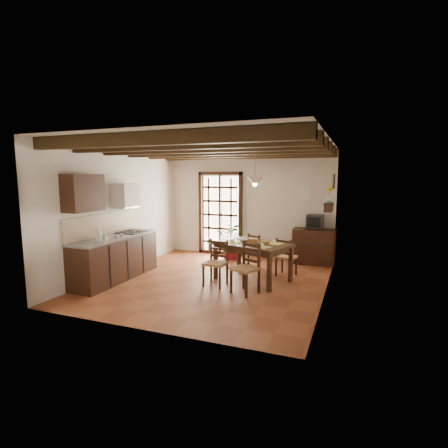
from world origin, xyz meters
The scene contains 25 objects.
ground_plane centered at (0.00, 0.00, 0.00)m, with size 5.00×5.00×0.00m, color brown.
room_shell centered at (0.00, 0.00, 1.82)m, with size 4.52×5.02×2.81m.
ceiling_beams centered at (0.00, 0.00, 2.69)m, with size 4.50×4.34×0.20m.
french_door centered at (-0.80, 2.45, 1.18)m, with size 1.26×0.11×2.32m.
kitchen_counter centered at (-1.96, -0.60, 0.47)m, with size 0.64×2.25×1.38m.
upper_cabinet centered at (-2.08, -1.30, 1.85)m, with size 0.35×0.80×0.70m, color black.
range_hood centered at (-2.05, -0.05, 1.73)m, with size 0.38×0.60×0.54m.
counter_items centered at (-1.95, -0.51, 0.96)m, with size 0.50×1.43×0.25m.
dining_table centered at (0.76, 0.35, 0.69)m, with size 1.68×1.36×0.79m.
chair_near_left centered at (0.17, -0.24, 0.28)m, with size 0.45×0.43×0.91m.
chair_near_right centered at (0.87, -0.47, 0.30)m, with size 0.56×0.55×0.94m.
chair_far_left centered at (0.65, 1.18, 0.27)m, with size 0.53×0.52×0.86m.
chair_far_right centered at (1.34, 0.94, 0.26)m, with size 0.46×0.45×0.84m.
table_setting centered at (0.76, 0.35, 0.86)m, with size 1.06×0.71×0.10m.
table_bowl centered at (0.53, 0.48, 0.82)m, with size 0.22×0.22×0.05m, color white.
sideboard centered at (1.78, 2.23, 0.44)m, with size 1.03×0.46×0.87m, color black.
crt_tv centered at (1.78, 2.22, 1.06)m, with size 0.40×0.38×0.33m.
fuse_box centered at (1.50, 2.48, 1.75)m, with size 0.25×0.03×0.32m, color white.
plant_pot centered at (-0.33, 1.98, 0.11)m, with size 0.37×0.37×0.23m, color maroon.
potted_plant centered at (-0.33, 1.98, 0.57)m, with size 1.80×1.55×2.01m, color #144C19.
wall_shelf centered at (2.14, 1.60, 1.51)m, with size 0.20×0.42×0.20m.
shelf_vase centered at (2.14, 1.60, 1.65)m, with size 0.15×0.15×0.15m, color #B2BFB2.
shelf_flowers centered at (2.14, 1.60, 1.86)m, with size 0.14×0.14×0.36m.
framed_picture centered at (2.22, 1.60, 2.05)m, with size 0.03×0.32×0.32m.
pendant_lamp centered at (0.76, 0.45, 2.08)m, with size 0.36×0.36×0.84m.
Camera 1 is at (2.75, -6.47, 2.16)m, focal length 28.00 mm.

